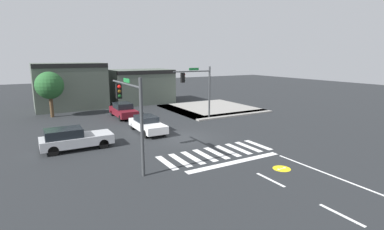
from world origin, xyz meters
The scene contains 12 objects.
ground_plane centered at (0.00, 0.00, 0.00)m, with size 120.00×120.00×0.00m, color #232628.
crosswalk_near centered at (0.00, -4.50, 0.00)m, with size 7.80×2.66×0.01m.
lane_markings centered at (1.06, -12.74, 0.00)m, with size 6.80×24.25×0.01m.
bike_detector_marking centered at (1.69, -8.68, 0.00)m, with size 1.02×1.02×0.01m.
curb_corner_northeast centered at (8.49, 9.42, 0.07)m, with size 10.00×10.60×0.15m.
storefront_row centered at (-1.85, 18.81, 2.59)m, with size 17.29×5.76×5.57m.
traffic_signal_northeast centered at (4.26, 5.16, 3.68)m, with size 4.20×0.32×5.37m.
traffic_signal_southwest centered at (-5.60, -3.79, 3.64)m, with size 0.32×5.23×5.31m.
car_silver centered at (-8.16, 1.12, 0.78)m, with size 4.74×1.91×1.54m.
car_white centered at (-2.00, 2.98, 0.70)m, with size 1.78×4.77×1.38m.
car_maroon centered at (-1.95, 10.04, 0.77)m, with size 1.81×4.74×1.55m.
roadside_tree centered at (-8.50, 14.00, 3.37)m, with size 2.87×2.87×4.83m.
Camera 1 is at (-10.71, -19.91, 6.36)m, focal length 27.32 mm.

